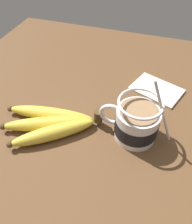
# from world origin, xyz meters

# --- Properties ---
(table) EXTENTS (0.97, 0.97, 0.03)m
(table) POSITION_xyz_m (0.00, 0.00, 0.01)
(table) COLOR brown
(table) RESTS_ON ground
(coffee_mug) EXTENTS (0.16, 0.09, 0.16)m
(coffee_mug) POSITION_xyz_m (-0.07, 0.01, 0.07)
(coffee_mug) COLOR silver
(coffee_mug) RESTS_ON table
(banana_bunch) EXTENTS (0.23, 0.15, 0.04)m
(banana_bunch) POSITION_xyz_m (0.12, 0.04, 0.04)
(banana_bunch) COLOR #4C381E
(banana_bunch) RESTS_ON table
(napkin) EXTENTS (0.15, 0.13, 0.01)m
(napkin) POSITION_xyz_m (-0.10, -0.17, 0.03)
(napkin) COLOR beige
(napkin) RESTS_ON table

